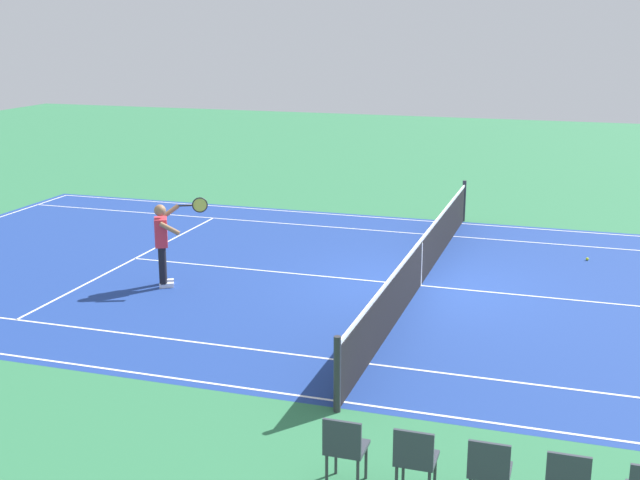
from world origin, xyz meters
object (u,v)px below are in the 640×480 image
Objects in this scene: spectator_chair_3 at (489,469)px; spectator_chair_5 at (345,446)px; tennis_ball at (587,259)px; spectator_chair_4 at (415,457)px; tennis_player_near at (163,240)px; tennis_net at (421,262)px.

spectator_chair_3 is 1.00× the size of spectator_chair_5.
tennis_ball is 0.08× the size of spectator_chair_3.
spectator_chair_3 and spectator_chair_4 have the same top height.
spectator_chair_4 is (0.80, 0.00, 0.00)m from spectator_chair_3.
tennis_player_near is 1.93× the size of spectator_chair_3.
tennis_player_near reaches higher than spectator_chair_5.
tennis_ball is at bearing -150.97° from tennis_player_near.
tennis_player_near is 25.71× the size of tennis_ball.
tennis_player_near is at bearing -47.99° from spectator_chair_5.
spectator_chair_5 is (-0.62, 7.59, 0.03)m from tennis_net.
tennis_net is at bearing -73.75° from spectator_chair_3.
tennis_player_near is at bearing -40.68° from spectator_chair_3.
spectator_chair_4 is (1.73, 10.49, 0.49)m from tennis_ball.
spectator_chair_3 is 1.59m from spectator_chair_5.
spectator_chair_3 is (-7.05, 6.06, -0.41)m from tennis_player_near.
tennis_player_near reaches higher than spectator_chair_4.
spectator_chair_4 is 1.00× the size of spectator_chair_5.
spectator_chair_4 is at bearing 135.90° from tennis_player_near.
spectator_chair_4 is (-6.25, 6.06, -0.41)m from tennis_player_near.
tennis_ball is 10.64m from spectator_chair_4.
tennis_net is 5.09m from tennis_player_near.
tennis_ball is at bearing -95.10° from spectator_chair_3.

